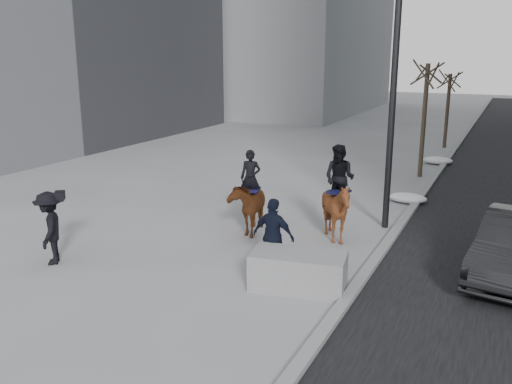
% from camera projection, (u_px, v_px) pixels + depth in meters
% --- Properties ---
extents(ground, '(120.00, 120.00, 0.00)m').
position_uv_depth(ground, '(234.00, 264.00, 12.90)').
color(ground, gray).
rests_on(ground, ground).
extents(curb, '(0.25, 90.00, 0.12)m').
position_uv_depth(curb, '(429.00, 185.00, 20.35)').
color(curb, gray).
rests_on(curb, ground).
extents(planter, '(2.12, 1.31, 0.79)m').
position_uv_depth(planter, '(298.00, 271.00, 11.49)').
color(planter, gray).
rests_on(planter, ground).
extents(tree_near, '(1.20, 1.20, 4.98)m').
position_uv_depth(tree_near, '(424.00, 115.00, 21.33)').
color(tree_near, '#3A2D22').
rests_on(tree_near, ground).
extents(tree_far, '(1.20, 1.20, 4.25)m').
position_uv_depth(tree_far, '(448.00, 107.00, 28.14)').
color(tree_far, '#332B1E').
rests_on(tree_far, ground).
extents(mounted_left, '(1.21, 1.92, 2.29)m').
position_uv_depth(mounted_left, '(249.00, 202.00, 15.09)').
color(mounted_left, '#45270D').
rests_on(mounted_left, ground).
extents(mounted_right, '(1.58, 1.72, 2.58)m').
position_uv_depth(mounted_right, '(337.00, 203.00, 14.27)').
color(mounted_right, '#4F230F').
rests_on(mounted_right, ground).
extents(feeder, '(1.06, 0.90, 1.75)m').
position_uv_depth(feeder, '(274.00, 236.00, 12.20)').
color(feeder, black).
rests_on(feeder, ground).
extents(camera_crew, '(1.20, 1.30, 1.75)m').
position_uv_depth(camera_crew, '(50.00, 228.00, 12.76)').
color(camera_crew, black).
rests_on(camera_crew, ground).
extents(lamppost, '(0.25, 0.80, 9.09)m').
position_uv_depth(lamppost, '(396.00, 48.00, 14.39)').
color(lamppost, black).
rests_on(lamppost, ground).
extents(snow_piles, '(1.32, 7.98, 0.33)m').
position_uv_depth(snow_piles, '(426.00, 175.00, 21.51)').
color(snow_piles, white).
rests_on(snow_piles, ground).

